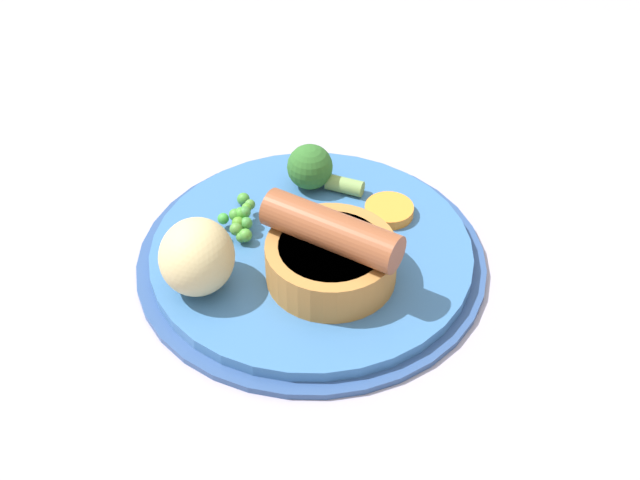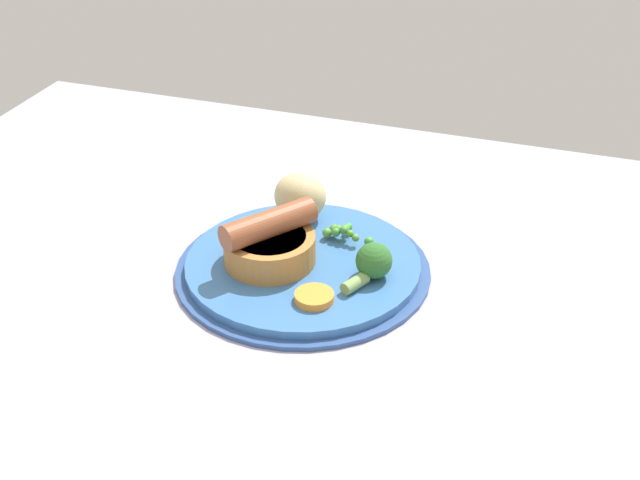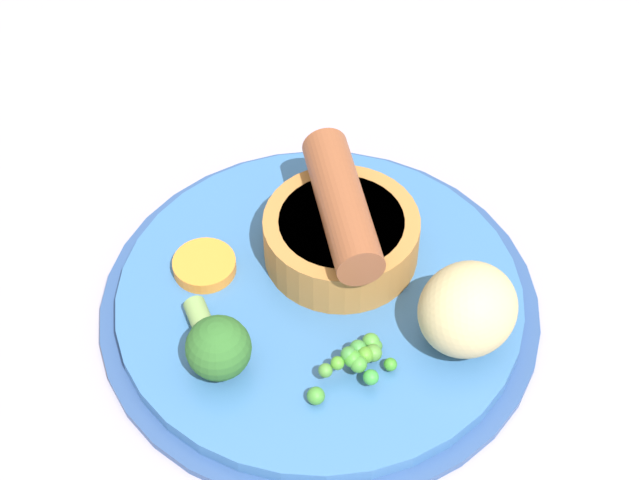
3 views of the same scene
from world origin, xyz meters
The scene contains 7 objects.
dining_table centered at (0.00, 0.00, 1.50)cm, with size 110.00×80.00×3.00cm, color #9E99AD.
dinner_plate centered at (-2.75, 3.03, 3.57)cm, with size 25.34×25.34×1.40cm.
sausage_pudding centered at (-5.78, 1.88, 6.54)cm, with size 9.04×9.55×5.63cm.
pea_pile centered at (-0.18, 8.09, 5.38)cm, with size 5.43×2.82×1.82cm.
broccoli_floret_near centered at (4.51, 2.42, 6.07)cm, with size 4.01×5.61×3.54cm.
potato_chunk_1 centered at (-5.87, 10.95, 7.01)cm, with size 5.13×5.56×5.21cm, color #CCB77F.
carrot_slice_0 centered at (0.55, -3.05, 4.79)cm, with size 3.68×3.68×0.78cm, color orange.
Camera 1 is at (-50.13, 6.08, 47.60)cm, focal length 50.00 mm.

